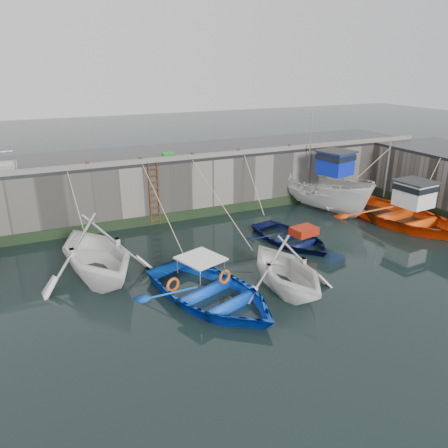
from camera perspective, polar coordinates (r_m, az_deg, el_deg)
name	(u,v)px	position (r m, az deg, el deg)	size (l,w,h in m)	color
ground	(298,310)	(15.00, 9.69, -11.01)	(120.00, 120.00, 0.00)	black
quay_back	(176,180)	(24.93, -6.29, 5.73)	(30.00, 5.00, 3.00)	slate
road_back	(175,152)	(24.58, -6.43, 9.29)	(30.00, 5.00, 0.16)	black
kerb_back	(190,157)	(22.37, -4.52, 8.73)	(30.00, 0.30, 0.20)	slate
algae_back	(192,214)	(22.99, -4.15, 1.28)	(30.00, 0.08, 0.50)	black
ladder	(154,194)	(21.97, -9.09, 3.84)	(0.51, 0.08, 3.20)	#3F1E0F
boat_near_white	(98,277)	(17.54, -16.12, -6.69)	(4.57, 5.30, 2.79)	white
boat_near_white_rope	(85,244)	(20.86, -17.75, -2.45)	(0.04, 3.48, 3.10)	tan
boat_near_blue	(211,301)	(15.32, -1.71, -10.00)	(4.01, 5.62, 1.16)	blue
boat_near_blue_rope	(165,245)	(19.86, -7.78, -2.78)	(0.04, 6.30, 3.10)	tan
boat_near_blacktrim	(285,288)	(16.23, 7.95, -8.34)	(3.75, 4.35, 2.29)	white
boat_near_blacktrim_rope	(222,237)	(20.62, -0.22, -1.69)	(0.04, 6.59, 3.10)	tan
boat_near_navy	(291,242)	(20.27, 8.71, -2.34)	(3.19, 4.46, 0.92)	#0A113F
boat_near_navy_rope	(253,218)	(23.23, 3.77, 0.84)	(0.04, 3.54, 3.10)	tan
boat_far_white	(325,191)	(24.97, 13.01, 4.23)	(3.87, 6.69, 5.43)	silver
boat_far_orange	(401,214)	(24.06, 22.15, 1.17)	(5.53, 7.28, 4.42)	#FF4F0D
fish_crate	(168,156)	(22.58, -7.28, 8.86)	(0.59, 0.40, 0.29)	#197E17
bollard_a	(87,165)	(21.31, -17.43, 7.40)	(0.18, 0.18, 0.28)	#3F1E0F
bollard_b	(140,160)	(21.75, -10.86, 8.21)	(0.18, 0.18, 0.28)	#3F1E0F
bollard_c	(193,155)	(22.52, -4.13, 8.93)	(0.18, 0.18, 0.28)	#3F1E0F
bollard_d	(238,151)	(23.54, 1.88, 9.46)	(0.18, 0.18, 0.28)	#3F1E0F
bollard_e	(289,147)	(25.10, 8.54, 9.94)	(0.18, 0.18, 0.28)	#3F1E0F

